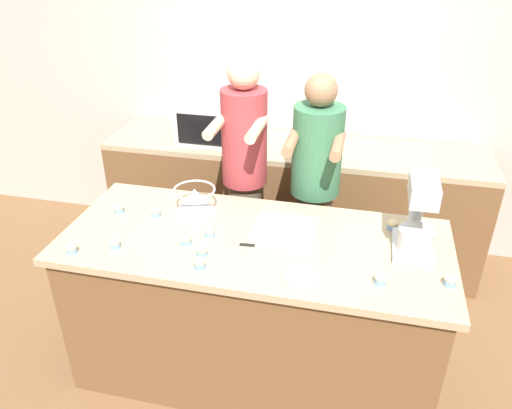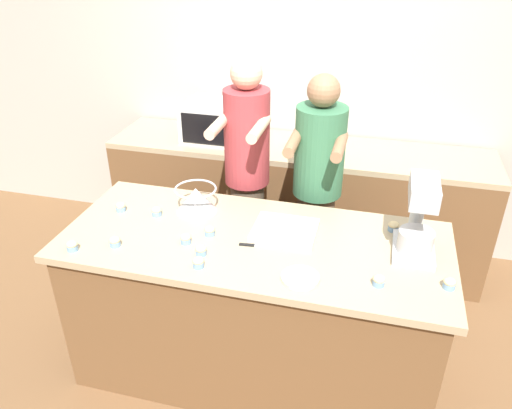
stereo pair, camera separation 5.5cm
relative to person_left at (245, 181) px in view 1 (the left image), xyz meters
name	(u,v)px [view 1 (the left image)]	position (x,y,z in m)	size (l,w,h in m)	color
ground_plane	(254,365)	(0.22, -0.66, -0.91)	(16.00, 16.00, 0.00)	brown
back_wall	(304,77)	(0.22, 0.95, 0.44)	(10.00, 0.06, 2.70)	#B2ADA3
island_counter	(254,307)	(0.22, -0.66, -0.45)	(2.02, 0.86, 0.92)	brown
back_counter	(292,202)	(0.22, 0.60, -0.44)	(2.80, 0.60, 0.93)	brown
person_left	(245,181)	(0.00, 0.00, 0.00)	(0.30, 0.48, 1.69)	brown
person_right	(314,195)	(0.45, 0.00, -0.05)	(0.32, 0.49, 1.62)	brown
stand_mixer	(418,220)	(1.02, -0.58, 0.18)	(0.20, 0.30, 0.40)	#B2B7BC
mixing_bowl	(195,200)	(-0.17, -0.46, 0.09)	(0.24, 0.24, 0.15)	#BCBCC1
baking_tray	(285,229)	(0.36, -0.56, 0.03)	(0.33, 0.29, 0.04)	silver
microwave_oven	(214,122)	(-0.39, 0.60, 0.16)	(0.49, 0.39, 0.28)	silver
small_plate	(302,277)	(0.51, -0.94, 0.02)	(0.18, 0.18, 0.02)	beige
knife	(258,246)	(0.26, -0.73, 0.01)	(0.22, 0.04, 0.01)	#BCBCC1
cupcake_0	(71,248)	(-0.63, -0.99, 0.04)	(0.06, 0.06, 0.05)	#759EC6
cupcake_1	(155,212)	(-0.37, -0.57, 0.04)	(0.06, 0.06, 0.05)	#759EC6
cupcake_2	(200,263)	(0.03, -0.97, 0.04)	(0.06, 0.06, 0.05)	#759EC6
cupcake_3	(186,240)	(-0.10, -0.79, 0.04)	(0.06, 0.06, 0.05)	#759EC6
cupcake_4	(209,231)	(-0.01, -0.69, 0.04)	(0.06, 0.06, 0.05)	#759EC6
cupcake_5	(450,280)	(1.17, -0.83, 0.04)	(0.06, 0.06, 0.05)	#759EC6
cupcake_6	(381,279)	(0.86, -0.89, 0.04)	(0.06, 0.06, 0.05)	#759EC6
cupcake_7	(119,208)	(-0.59, -0.57, 0.04)	(0.06, 0.06, 0.05)	#759EC6
cupcake_8	(114,243)	(-0.44, -0.91, 0.04)	(0.06, 0.06, 0.05)	#759EC6
cupcake_9	(392,224)	(0.92, -0.40, 0.04)	(0.06, 0.06, 0.05)	#759EC6
cupcake_10	(202,251)	(0.01, -0.87, 0.04)	(0.06, 0.06, 0.05)	#759EC6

